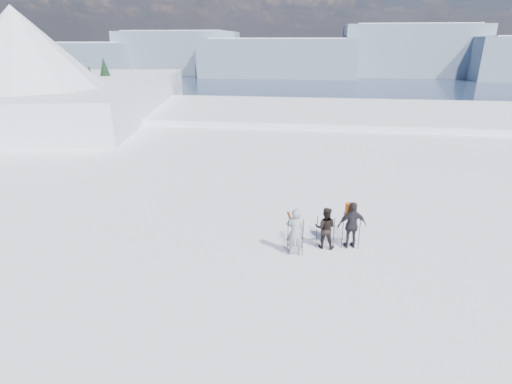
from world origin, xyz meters
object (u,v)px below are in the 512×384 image
skis_loose (293,221)px  skier_grey (295,232)px  skier_dark (325,228)px  skier_pack (352,225)px

skis_loose → skier_grey: bearing=-85.8°
skier_dark → skis_loose: skier_dark is taller
skier_grey → skier_dark: size_ratio=1.12×
skier_grey → skier_pack: bearing=-158.4°
skier_grey → skis_loose: 2.79m
skier_grey → skier_pack: (1.91, 0.77, 0.01)m
skier_pack → skis_loose: skier_pack is taller
skier_dark → skis_loose: 2.46m
skier_grey → skis_loose: (-0.20, 2.66, -0.83)m
skier_dark → skis_loose: bearing=-53.0°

